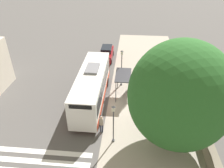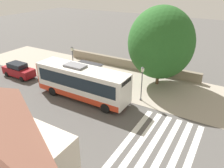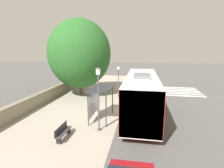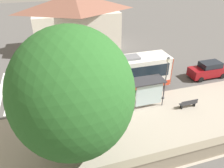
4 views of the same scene
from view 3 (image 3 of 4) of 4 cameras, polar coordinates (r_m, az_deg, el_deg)
ground_plane at (r=16.13m, az=3.21°, el=-9.19°), size 120.00×120.00×0.00m
sidewalk_plaza at (r=17.18m, az=-12.02°, el=-8.09°), size 9.00×44.00×0.02m
crosswalk_stripes at (r=25.18m, az=17.06°, el=-2.13°), size 9.00×5.25×0.01m
stone_wall at (r=18.84m, az=-23.68°, el=-5.07°), size 0.60×20.00×1.27m
bus at (r=15.12m, az=9.58°, el=-3.18°), size 2.68×10.37×3.68m
bus_shelter at (r=14.06m, az=-4.16°, el=-3.09°), size 1.65×3.17×2.62m
pedestrian at (r=19.81m, az=4.96°, el=-2.13°), size 0.34×0.24×1.77m
bench at (r=11.98m, az=-15.80°, el=-14.73°), size 0.40×1.71×0.88m
street_lamp_near at (r=11.87m, az=-4.44°, el=-3.31°), size 0.28×0.28×4.50m
street_lamp_far at (r=20.69m, az=2.12°, el=1.92°), size 0.28×0.28×3.79m
shade_tree at (r=21.62m, az=-10.53°, el=9.67°), size 7.47×7.47×9.20m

